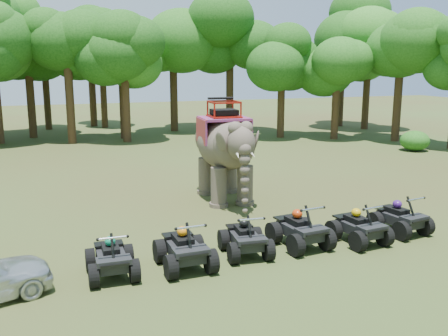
# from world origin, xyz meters

# --- Properties ---
(ground) EXTENTS (110.00, 110.00, 0.00)m
(ground) POSITION_xyz_m (0.00, 0.00, 0.00)
(ground) COLOR #47381E
(ground) RESTS_ON ground
(elephant) EXTENTS (2.34, 4.76, 3.89)m
(elephant) POSITION_xyz_m (1.12, 4.21, 1.95)
(elephant) COLOR #50453A
(elephant) RESTS_ON ground
(atv_0) EXTENTS (1.22, 1.66, 1.21)m
(atv_0) POSITION_xyz_m (-4.00, -1.64, 0.60)
(atv_0) COLOR black
(atv_0) RESTS_ON ground
(atv_1) EXTENTS (1.33, 1.80, 1.31)m
(atv_1) POSITION_xyz_m (-2.16, -1.74, 0.66)
(atv_1) COLOR black
(atv_1) RESTS_ON ground
(atv_2) EXTENTS (1.36, 1.76, 1.22)m
(atv_2) POSITION_xyz_m (-0.35, -1.47, 0.61)
(atv_2) COLOR black
(atv_2) RESTS_ON ground
(atv_3) EXTENTS (1.47, 1.90, 1.32)m
(atv_3) POSITION_xyz_m (1.37, -1.41, 0.66)
(atv_3) COLOR black
(atv_3) RESTS_ON ground
(atv_4) EXTENTS (1.39, 1.80, 1.24)m
(atv_4) POSITION_xyz_m (3.15, -1.72, 0.62)
(atv_4) COLOR black
(atv_4) RESTS_ON ground
(atv_5) EXTENTS (1.46, 1.84, 1.25)m
(atv_5) POSITION_xyz_m (4.88, -1.41, 0.62)
(atv_5) COLOR black
(atv_5) RESTS_ON ground
(tree_0) EXTENTS (4.85, 4.85, 6.93)m
(tree_0) POSITION_xyz_m (0.00, 21.85, 3.46)
(tree_0) COLOR #195114
(tree_0) RESTS_ON ground
(tree_1) EXTENTS (6.55, 6.55, 9.35)m
(tree_1) POSITION_xyz_m (4.34, 24.53, 4.68)
(tree_1) COLOR #195114
(tree_1) RESTS_ON ground
(tree_2) EXTENTS (6.55, 6.55, 9.35)m
(tree_2) POSITION_xyz_m (8.53, 23.31, 4.68)
(tree_2) COLOR #195114
(tree_2) RESTS_ON ground
(tree_3) EXTENTS (4.99, 4.99, 7.12)m
(tree_3) POSITION_xyz_m (10.62, 18.53, 3.56)
(tree_3) COLOR #195114
(tree_3) RESTS_ON ground
(tree_4) EXTENTS (4.82, 4.82, 6.89)m
(tree_4) POSITION_xyz_m (13.78, 16.45, 3.45)
(tree_4) COLOR #195114
(tree_4) RESTS_ON ground
(tree_5) EXTENTS (5.74, 5.74, 8.20)m
(tree_5) POSITION_xyz_m (17.21, 14.25, 4.10)
(tree_5) COLOR #195114
(tree_5) RESTS_ON ground
(tree_32) EXTENTS (5.61, 5.61, 8.01)m
(tree_32) POSITION_xyz_m (-3.61, 20.72, 4.00)
(tree_32) COLOR #195114
(tree_32) RESTS_ON ground
(tree_34) EXTENTS (5.12, 5.12, 7.32)m
(tree_34) POSITION_xyz_m (-0.54, 28.56, 3.66)
(tree_34) COLOR #195114
(tree_34) RESTS_ON ground
(tree_36) EXTENTS (5.61, 5.61, 8.02)m
(tree_36) POSITION_xyz_m (-0.07, 20.17, 4.01)
(tree_36) COLOR #195114
(tree_36) RESTS_ON ground
(tree_37) EXTENTS (6.22, 6.22, 8.89)m
(tree_37) POSITION_xyz_m (-1.31, 29.75, 4.44)
(tree_37) COLOR #195114
(tree_37) RESTS_ON ground
(tree_38) EXTENTS (5.79, 5.79, 8.27)m
(tree_38) POSITION_xyz_m (19.11, 20.41, 4.13)
(tree_38) COLOR #195114
(tree_38) RESTS_ON ground
(tree_41) EXTENTS (5.76, 5.76, 8.22)m
(tree_41) POSITION_xyz_m (-6.06, 24.40, 4.11)
(tree_41) COLOR #195114
(tree_41) RESTS_ON ground
(tree_42) EXTENTS (5.16, 5.16, 7.37)m
(tree_42) POSITION_xyz_m (-4.94, 28.86, 3.69)
(tree_42) COLOR #195114
(tree_42) RESTS_ON ground
(tree_43) EXTENTS (7.04, 7.04, 10.05)m
(tree_43) POSITION_xyz_m (18.27, 22.81, 5.03)
(tree_43) COLOR #195114
(tree_43) RESTS_ON ground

